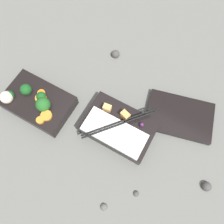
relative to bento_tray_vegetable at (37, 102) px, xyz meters
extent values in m
plane|color=slate|center=(0.14, 0.03, -0.03)|extent=(3.00, 3.00, 0.00)
cube|color=black|center=(0.00, 0.00, -0.01)|extent=(0.20, 0.13, 0.04)
sphere|color=#236023|center=(0.04, 0.00, 0.03)|extent=(0.04, 0.04, 0.04)
sphere|color=#19511E|center=(-0.07, -0.03, 0.02)|extent=(0.03, 0.03, 0.03)
sphere|color=#19511E|center=(0.01, 0.02, 0.02)|extent=(0.03, 0.03, 0.03)
sphere|color=#19511E|center=(-0.04, 0.01, 0.03)|extent=(0.03, 0.03, 0.03)
cylinder|color=orange|center=(0.05, -0.05, 0.02)|extent=(0.03, 0.03, 0.01)
cylinder|color=orange|center=(0.01, 0.03, 0.02)|extent=(0.02, 0.02, 0.01)
cylinder|color=orange|center=(0.06, -0.03, 0.02)|extent=(0.05, 0.05, 0.01)
cylinder|color=orange|center=(0.01, 0.01, 0.02)|extent=(0.04, 0.04, 0.01)
sphere|color=beige|center=(-0.07, -0.04, 0.03)|extent=(0.04, 0.04, 0.04)
cube|color=black|center=(0.26, 0.05, -0.01)|extent=(0.20, 0.13, 0.04)
cube|color=white|center=(0.26, 0.03, 0.02)|extent=(0.18, 0.08, 0.01)
cube|color=#EAB266|center=(0.20, 0.08, 0.03)|extent=(0.02, 0.02, 0.02)
cube|color=#F4A356|center=(0.26, 0.08, 0.03)|extent=(0.03, 0.02, 0.02)
sphere|color=#4C1E4C|center=(0.31, 0.08, 0.02)|extent=(0.01, 0.01, 0.01)
cylinder|color=black|center=(0.26, 0.05, 0.03)|extent=(0.15, 0.17, 0.01)
cylinder|color=black|center=(0.25, 0.06, 0.03)|extent=(0.15, 0.17, 0.01)
cube|color=black|center=(0.40, 0.18, -0.02)|extent=(0.23, 0.18, 0.02)
sphere|color=#595651|center=(0.33, -0.16, -0.02)|extent=(0.02, 0.02, 0.02)
sphere|color=#474442|center=(0.54, 0.03, -0.02)|extent=(0.03, 0.03, 0.03)
sphere|color=#474442|center=(0.39, -0.08, -0.02)|extent=(0.02, 0.02, 0.02)
sphere|color=#474442|center=(0.12, 0.28, -0.02)|extent=(0.03, 0.03, 0.03)
camera|label=1|loc=(0.33, -0.12, 0.61)|focal=35.00mm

